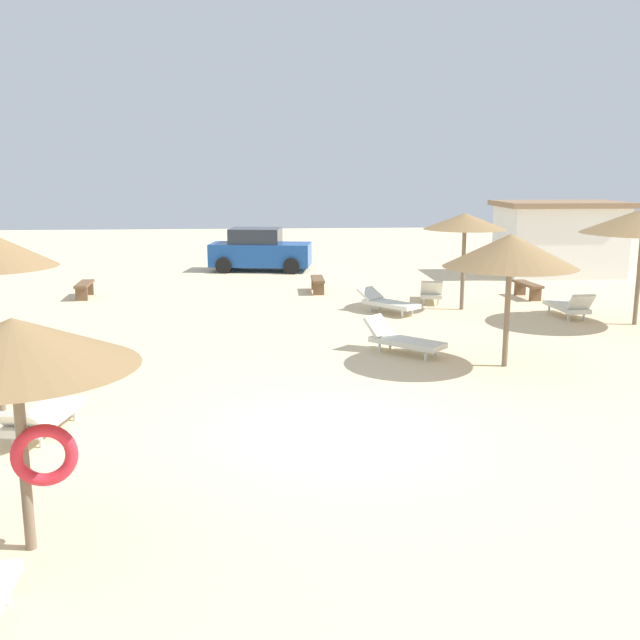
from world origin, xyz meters
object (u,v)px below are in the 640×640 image
at_px(parasol_2, 465,222).
at_px(bench_0, 528,287).
at_px(lounger_7, 387,302).
at_px(parasol_4, 510,251).
at_px(bench_1, 84,287).
at_px(lounger_1, 40,417).
at_px(lounger_6, 69,364).
at_px(lounger_4, 402,339).
at_px(lounger_0, 569,306).
at_px(parasol_3, 14,346).
at_px(beach_cabana, 559,238).
at_px(lounger_2, 431,292).
at_px(parked_car, 260,251).
at_px(bench_2, 318,282).

distance_m(parasol_2, bench_0, 3.86).
bearing_deg(lounger_7, parasol_4, -75.77).
bearing_deg(bench_1, lounger_1, -79.86).
bearing_deg(lounger_6, lounger_4, 12.77).
height_order(lounger_0, bench_1, lounger_0).
relative_size(parasol_3, lounger_6, 1.39).
relative_size(parasol_3, beach_cabana, 0.54).
bearing_deg(parasol_4, parasol_2, 82.91).
bearing_deg(lounger_2, parasol_2, -61.74).
relative_size(lounger_7, beach_cabana, 0.39).
height_order(parked_car, beach_cabana, beach_cabana).
relative_size(lounger_2, lounger_4, 1.08).
height_order(parasol_3, lounger_0, parasol_3).
distance_m(lounger_7, bench_1, 9.84).
distance_m(lounger_2, beach_cabana, 8.40).
height_order(lounger_1, lounger_2, lounger_2).
height_order(parasol_3, bench_2, parasol_3).
xyz_separation_m(lounger_6, beach_cabana, (15.26, 13.34, 1.12)).
xyz_separation_m(parasol_4, lounger_7, (-1.50, 5.92, -2.12)).
height_order(lounger_6, lounger_7, lounger_6).
xyz_separation_m(lounger_6, lounger_7, (7.37, 6.27, -0.01)).
height_order(parasol_2, parasol_4, parasol_2).
xyz_separation_m(parasol_4, beach_cabana, (6.38, 13.00, -0.99)).
xyz_separation_m(parasol_3, lounger_6, (-1.25, 6.65, -1.96)).
relative_size(parasol_2, bench_2, 1.88).
bearing_deg(bench_1, parasol_3, -78.94).
bearing_deg(beach_cabana, lounger_7, -138.10).
xyz_separation_m(lounger_1, bench_2, (5.29, 13.13, 0.03)).
bearing_deg(lounger_6, bench_2, 60.57).
relative_size(lounger_7, bench_2, 1.25).
distance_m(lounger_0, lounger_4, 6.51).
distance_m(parasol_4, lounger_4, 3.13).
xyz_separation_m(parasol_2, lounger_6, (-9.66, -6.64, -2.25)).
xyz_separation_m(bench_0, parked_car, (-8.59, 7.08, 0.48)).
xyz_separation_m(lounger_0, lounger_1, (-11.96, -8.36, -0.01)).
xyz_separation_m(lounger_4, bench_0, (5.37, 6.81, 0.02)).
relative_size(lounger_2, beach_cabana, 0.41).
distance_m(lounger_2, bench_1, 11.05).
distance_m(lounger_2, lounger_4, 6.62).
height_order(parasol_2, bench_2, parasol_2).
xyz_separation_m(lounger_4, parked_car, (-3.23, 13.89, 0.50)).
relative_size(parasol_3, bench_0, 1.69).
xyz_separation_m(parasol_3, lounger_2, (7.76, 14.50, -1.96)).
bearing_deg(lounger_4, parked_car, 103.09).
bearing_deg(lounger_1, lounger_0, 34.93).
distance_m(parasol_4, bench_1, 14.32).
xyz_separation_m(lounger_1, bench_0, (11.94, 11.52, 0.03)).
relative_size(lounger_0, lounger_4, 1.05).
bearing_deg(lounger_4, bench_2, 98.62).
height_order(lounger_4, bench_2, lounger_4).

